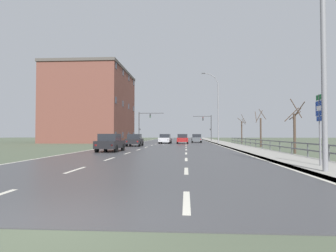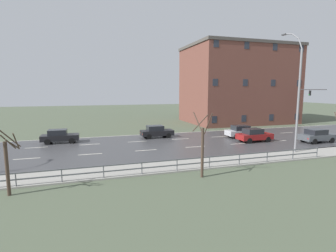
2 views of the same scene
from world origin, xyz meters
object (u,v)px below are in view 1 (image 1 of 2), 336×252
at_px(traffic_signal_left, 144,122).
at_px(car_far_right, 110,143).
at_px(car_near_right, 165,139).
at_px(brick_building, 93,106).
at_px(highway_sign, 320,121).
at_px(car_mid_centre, 135,140).
at_px(car_far_left, 197,138).
at_px(traffic_signal_right, 208,124).
at_px(street_lamp_foreground, 319,37).
at_px(car_distant, 182,139).
at_px(street_lamp_midground, 217,109).

bearing_deg(traffic_signal_left, car_far_right, -86.00).
bearing_deg(car_near_right, brick_building, 152.99).
height_order(highway_sign, brick_building, brick_building).
bearing_deg(car_mid_centre, car_far_left, 62.23).
relative_size(traffic_signal_right, car_mid_centre, 1.40).
height_order(street_lamp_foreground, traffic_signal_left, street_lamp_foreground).
xyz_separation_m(car_near_right, car_distant, (2.81, -0.15, 0.00)).
bearing_deg(traffic_signal_right, car_far_right, -106.46).
bearing_deg(traffic_signal_left, street_lamp_midground, -45.94).
xyz_separation_m(traffic_signal_right, brick_building, (-23.21, -8.48, 3.36)).
bearing_deg(traffic_signal_left, car_mid_centre, -84.02).
bearing_deg(car_far_right, brick_building, 111.52).
height_order(car_mid_centre, car_near_right, same).
relative_size(car_near_right, car_far_right, 1.02).
xyz_separation_m(car_distant, car_far_left, (2.54, 6.74, 0.00)).
bearing_deg(traffic_signal_right, street_lamp_midground, -89.22).
bearing_deg(traffic_signal_right, traffic_signal_left, -172.41).
height_order(street_lamp_midground, car_mid_centre, street_lamp_midground).
relative_size(car_distant, car_far_right, 1.00).
height_order(street_lamp_midground, highway_sign, street_lamp_midground).
bearing_deg(car_mid_centre, street_lamp_midground, 41.55).
relative_size(street_lamp_foreground, traffic_signal_left, 1.68).
relative_size(car_mid_centre, car_far_right, 1.01).
relative_size(street_lamp_foreground, car_near_right, 2.56).
relative_size(traffic_signal_left, car_far_right, 1.55).
xyz_separation_m(car_mid_centre, car_near_right, (3.16, 10.46, 0.00)).
height_order(highway_sign, car_distant, highway_sign).
bearing_deg(car_mid_centre, street_lamp_foreground, -66.27).
distance_m(street_lamp_midground, car_near_right, 9.80).
bearing_deg(brick_building, street_lamp_midground, -19.30).
xyz_separation_m(car_mid_centre, car_far_left, (8.51, 17.04, 0.00)).
xyz_separation_m(street_lamp_foreground, brick_building, (-23.46, 44.07, 1.85)).
relative_size(car_distant, brick_building, 0.22).
relative_size(car_far_left, brick_building, 0.22).
relative_size(highway_sign, car_distant, 0.81).
bearing_deg(traffic_signal_right, brick_building, -159.92).
relative_size(street_lamp_foreground, car_mid_centre, 2.59).
height_order(street_lamp_foreground, traffic_signal_right, street_lamp_foreground).
height_order(highway_sign, car_near_right, highway_sign).
relative_size(street_lamp_foreground, car_far_right, 2.60).
bearing_deg(car_far_right, car_far_left, 73.78).
xyz_separation_m(highway_sign, car_mid_centre, (-12.62, 22.92, -1.35)).
height_order(traffic_signal_left, car_near_right, traffic_signal_left).
bearing_deg(brick_building, car_distant, -26.08).
xyz_separation_m(highway_sign, car_far_right, (-12.71, 11.41, -1.35)).
relative_size(car_far_right, car_far_left, 1.00).
relative_size(traffic_signal_right, car_far_left, 1.41).
bearing_deg(car_distant, highway_sign, -79.46).
bearing_deg(car_mid_centre, car_far_right, -91.69).
height_order(traffic_signal_right, brick_building, brick_building).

